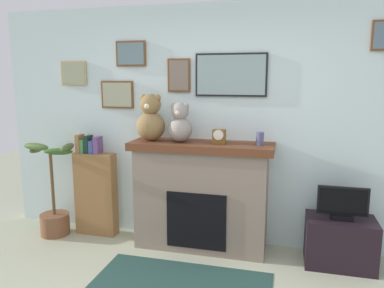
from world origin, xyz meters
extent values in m
cube|color=silver|center=(0.00, 2.00, 1.30)|extent=(5.20, 0.12, 2.60)
cube|color=black|center=(0.11, 1.93, 1.85)|extent=(0.76, 0.02, 0.45)
cube|color=#819999|center=(0.11, 1.91, 1.85)|extent=(0.72, 0.00, 0.41)
cube|color=brown|center=(-0.45, 1.93, 1.85)|extent=(0.25, 0.02, 0.36)
cube|color=#726354|center=(-0.45, 1.91, 1.85)|extent=(0.21, 0.00, 0.32)
cube|color=tan|center=(-1.74, 1.93, 1.88)|extent=(0.33, 0.02, 0.28)
cube|color=gray|center=(-1.74, 1.91, 1.88)|extent=(0.29, 0.00, 0.24)
cube|color=brown|center=(-1.19, 1.93, 1.63)|extent=(0.39, 0.02, 0.31)
cube|color=gray|center=(-1.19, 1.91, 1.63)|extent=(0.35, 0.00, 0.27)
cube|color=brown|center=(-1.01, 1.93, 2.09)|extent=(0.35, 0.02, 0.28)
cube|color=slate|center=(-1.01, 1.91, 2.09)|extent=(0.31, 0.00, 0.24)
cube|color=gray|center=(-0.15, 1.71, 0.54)|extent=(1.38, 0.45, 1.08)
cube|color=brown|center=(-0.15, 1.71, 1.12)|extent=(1.50, 0.51, 0.08)
cube|color=black|center=(-0.15, 1.48, 0.38)|extent=(0.62, 0.02, 0.59)
cube|color=olive|center=(-1.42, 1.74, 0.49)|extent=(0.48, 0.16, 0.97)
cube|color=#976138|center=(-1.60, 1.74, 1.08)|extent=(0.05, 0.13, 0.21)
cube|color=#3C7540|center=(-1.54, 1.74, 1.05)|extent=(0.05, 0.13, 0.16)
cube|color=black|center=(-1.49, 1.74, 1.07)|extent=(0.05, 0.13, 0.20)
cube|color=#314687|center=(-1.43, 1.74, 1.05)|extent=(0.05, 0.13, 0.15)
cube|color=#5E3C72|center=(-1.37, 1.74, 1.07)|extent=(0.06, 0.13, 0.19)
cylinder|color=brown|center=(-1.89, 1.59, 0.12)|extent=(0.33, 0.33, 0.25)
cylinder|color=brown|center=(-1.89, 1.59, 0.61)|extent=(0.04, 0.04, 0.73)
ellipsoid|color=#43582E|center=(-1.70, 1.64, 1.05)|extent=(0.19, 0.37, 0.08)
ellipsoid|color=#376527|center=(-1.93, 1.79, 0.96)|extent=(0.37, 0.16, 0.08)
ellipsoid|color=#44642D|center=(-2.03, 1.56, 1.03)|extent=(0.18, 0.37, 0.08)
ellipsoid|color=#425C2A|center=(-1.93, 1.40, 1.09)|extent=(0.37, 0.17, 0.08)
cube|color=black|center=(1.26, 1.64, 0.24)|extent=(0.65, 0.40, 0.48)
cube|color=black|center=(1.26, 1.64, 0.50)|extent=(0.20, 0.14, 0.04)
cube|color=black|center=(1.26, 1.64, 0.66)|extent=(0.47, 0.03, 0.28)
cube|color=black|center=(1.26, 1.62, 0.66)|extent=(0.43, 0.00, 0.24)
cylinder|color=#4C517A|center=(0.45, 1.69, 1.23)|extent=(0.08, 0.08, 0.14)
cube|color=brown|center=(0.04, 1.69, 1.23)|extent=(0.13, 0.09, 0.14)
cylinder|color=white|center=(0.04, 1.64, 1.25)|extent=(0.10, 0.01, 0.10)
sphere|color=olive|center=(-0.70, 1.69, 1.31)|extent=(0.31, 0.31, 0.31)
sphere|color=olive|center=(-0.70, 1.69, 1.55)|extent=(0.22, 0.22, 0.22)
sphere|color=olive|center=(-0.78, 1.69, 1.61)|extent=(0.08, 0.08, 0.08)
sphere|color=olive|center=(-0.63, 1.69, 1.61)|extent=(0.08, 0.08, 0.08)
sphere|color=beige|center=(-0.70, 1.60, 1.53)|extent=(0.07, 0.07, 0.07)
sphere|color=gray|center=(-0.38, 1.69, 1.29)|extent=(0.26, 0.26, 0.26)
sphere|color=gray|center=(-0.38, 1.69, 1.48)|extent=(0.19, 0.19, 0.19)
sphere|color=gray|center=(-0.44, 1.69, 1.54)|extent=(0.07, 0.07, 0.07)
sphere|color=gray|center=(-0.31, 1.69, 1.54)|extent=(0.07, 0.07, 0.07)
sphere|color=beige|center=(-0.38, 1.62, 1.47)|extent=(0.06, 0.06, 0.06)
camera|label=1|loc=(0.71, -2.00, 1.82)|focal=34.60mm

